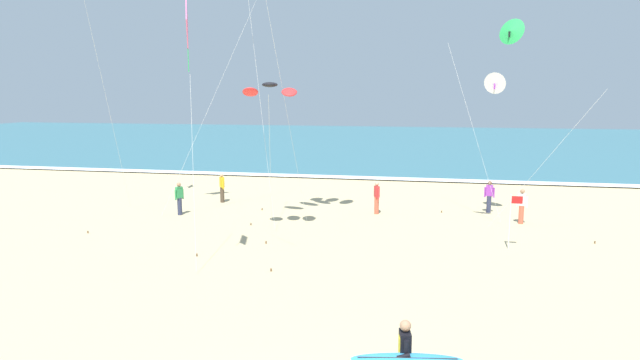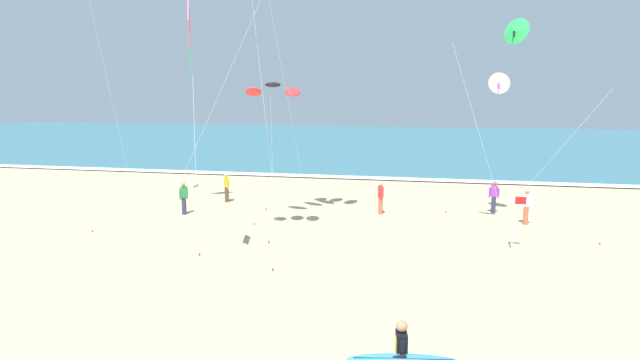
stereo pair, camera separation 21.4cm
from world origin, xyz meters
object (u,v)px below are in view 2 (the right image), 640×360
Objects in this scene: kite_arc_charcoal_near at (273,90)px; bystander_red_top at (381,198)px; bystander_yellow_top at (227,187)px; bystander_white_top at (526,207)px; surfer_trailing at (402,359)px; bystander_green_top at (184,198)px; kite_diamond_rose_close at (189,29)px; lifeguard_flag at (515,217)px; bystander_purple_top at (494,197)px; kite_delta_ivory_low at (500,84)px; kite_delta_emerald_outer at (515,32)px.

bystander_red_top is (3.83, 4.99, -5.14)m from kite_arc_charcoal_near.
bystander_white_top is (15.02, -1.91, 0.00)m from bystander_yellow_top.
bystander_green_top is at bearing 128.50° from surfer_trailing.
bystander_yellow_top is at bearing 107.53° from kite_diamond_rose_close.
lifeguard_flag is at bearing -42.47° from bystander_red_top.
kite_diamond_rose_close reaches higher than bystander_purple_top.
kite_diamond_rose_close reaches higher than kite_delta_ivory_low.
kite_diamond_rose_close is 5.46× the size of bystander_green_top.
bystander_yellow_top is (-3.54, 11.21, -6.93)m from kite_diamond_rose_close.
surfer_trailing is at bearing -62.65° from kite_arc_charcoal_near.
surfer_trailing is 1.31× the size of bystander_green_top.
bystander_yellow_top is 1.00× the size of bystander_green_top.
bystander_green_top is 0.76× the size of lifeguard_flag.
bystander_red_top is 1.00× the size of bystander_yellow_top.
kite_delta_ivory_low is 14.88m from bystander_yellow_top.
kite_delta_ivory_low is 6.40m from bystander_purple_top.
bystander_purple_top is at bearing 34.67° from kite_arc_charcoal_near.
lifeguard_flag is at bearing -11.23° from bystander_green_top.
bystander_green_top is at bearing -167.24° from bystander_red_top.
kite_diamond_rose_close is 13.14m from bystander_red_top.
surfer_trailing is 1.31× the size of bystander_yellow_top.
bystander_yellow_top is 1.00× the size of bystander_white_top.
kite_diamond_rose_close is at bearing -131.99° from bystander_purple_top.
bystander_green_top is 1.00× the size of bystander_purple_top.
kite_arc_charcoal_near is 5.46m from kite_diamond_rose_close.
bystander_white_top is (4.48, 15.73, -0.23)m from surfer_trailing.
bystander_red_top is 7.50m from lifeguard_flag.
kite_diamond_rose_close is at bearing -60.88° from bystander_green_top.
bystander_red_top and bystander_purple_top have the same top height.
kite_arc_charcoal_near reaches higher than bystander_red_top.
surfer_trailing is 11.62m from kite_diamond_rose_close.
kite_delta_ivory_low reaches higher than lifeguard_flag.
kite_arc_charcoal_near is 10.46m from lifeguard_flag.
bystander_purple_top is (0.34, 3.44, -5.38)m from kite_delta_ivory_low.
bystander_green_top is (-0.88, -3.28, 0.00)m from bystander_yellow_top.
kite_delta_emerald_outer reaches higher than bystander_purple_top.
lifeguard_flag is at bearing -0.40° from kite_arc_charcoal_near.
lifeguard_flag is (13.96, -6.23, 0.45)m from bystander_yellow_top.
bystander_yellow_top is (-10.54, 17.64, -0.23)m from surfer_trailing.
bystander_yellow_top and bystander_green_top have the same top height.
bystander_purple_top is (9.23, 6.38, -5.14)m from kite_arc_charcoal_near.
bystander_purple_top is at bearing 0.92° from bystander_yellow_top.
kite_delta_ivory_low is at bearing 38.77° from kite_diamond_rose_close.
kite_diamond_rose_close reaches higher than surfer_trailing.
kite_delta_ivory_low is at bearing 78.42° from surfer_trailing.
kite_delta_ivory_low is 4.21× the size of bystander_yellow_top.
lifeguard_flag reaches higher than bystander_green_top.
surfer_trailing is 0.24× the size of kite_diamond_rose_close.
kite_delta_emerald_outer is 4.28× the size of lifeguard_flag.
bystander_white_top is at bearing 4.95° from bystander_green_top.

